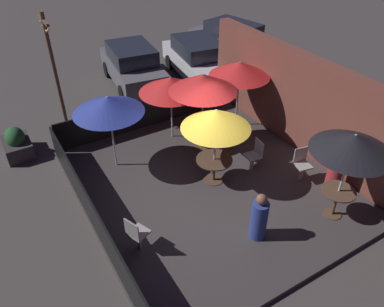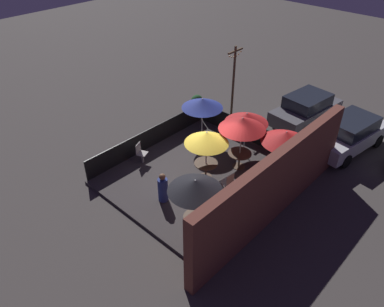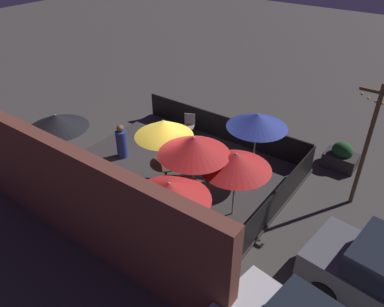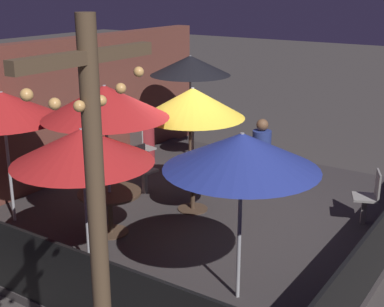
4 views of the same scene
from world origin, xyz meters
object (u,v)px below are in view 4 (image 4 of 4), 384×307
Objects in this scene: patio_umbrella_1 at (105,102)px; patio_umbrella_5 at (82,146)px; dining_table_1 at (110,200)px; patio_chair_2 at (141,147)px; patio_umbrella_2 at (193,103)px; dining_table_0 at (190,131)px; patron_1 at (145,134)px; patio_chair_1 at (142,168)px; patio_umbrella_0 at (190,65)px; patron_0 at (261,152)px; patio_umbrella_4 at (242,151)px; patio_umbrella_3 at (2,106)px; dining_table_2 at (193,179)px; light_post at (100,274)px; patio_chair_0 at (369,195)px.

patio_umbrella_1 reaches higher than patio_umbrella_5.
dining_table_1 is 1.07× the size of patio_chair_2.
patio_umbrella_2 reaches higher than dining_table_0.
patio_umbrella_1 reaches higher than patron_1.
patron_1 reaches higher than patio_chair_1.
patio_umbrella_0 is 2.58m from patron_0.
patio_umbrella_2 is 1.91m from patio_chair_1.
patio_umbrella_4 is 1.07× the size of patio_umbrella_5.
patio_chair_2 is (0.98, 0.81, 0.02)m from patio_chair_1.
patio_umbrella_3 is 2.23m from patio_umbrella_5.
patron_0 is at bearing -6.50° from patio_umbrella_2.
dining_table_2 is at bearing -145.45° from patio_umbrella_0.
dining_table_1 is at bearing 26.16° from patio_umbrella_5.
dining_table_0 is 8.92m from light_post.
dining_table_1 is (0.50, 2.59, -1.38)m from patio_umbrella_4.
patio_umbrella_0 is 2.96m from patio_chair_1.
patron_1 is at bearing 29.29° from patio_umbrella_5.
patio_chair_0 reaches higher than dining_table_2.
patio_umbrella_3 reaches higher than patron_1.
patio_chair_0 is 0.72× the size of patron_1.
patio_chair_1 is at bearing 83.22° from dining_table_2.
patio_umbrella_5 is at bearing 103.47° from patio_umbrella_4.
patio_umbrella_0 is 0.61× the size of light_post.
patio_umbrella_4 reaches higher than patron_0.
patio_umbrella_0 is at bearing 34.55° from patio_umbrella_2.
patron_1 is (0.74, 0.47, 0.05)m from patio_chair_2.
patron_1 is (3.93, 0.29, -1.41)m from patio_umbrella_3.
patio_chair_0 is (-1.45, -4.53, -1.60)m from patio_umbrella_0.
patio_umbrella_3 is (-0.55, 1.68, -0.17)m from patio_umbrella_1.
patio_umbrella_5 is at bearing 29.82° from patio_chair_0.
dining_table_1 is (-4.09, -1.21, -1.53)m from patio_umbrella_0.
dining_table_2 is (-2.58, -1.78, -1.53)m from patio_umbrella_0.
patio_umbrella_5 is (-0.45, -2.17, -0.18)m from patio_umbrella_3.
patio_umbrella_2 reaches higher than dining_table_1.
patio_umbrella_5 is 4.85m from patron_0.
light_post is (-3.54, -3.19, -0.14)m from patio_umbrella_1.
patio_umbrella_0 is 2.41× the size of dining_table_2.
dining_table_1 is 0.81× the size of patron_0.
patio_chair_2 is (3.64, 1.99, -1.28)m from patio_umbrella_5.
light_post reaches higher than patio_chair_2.
patio_umbrella_0 is 1.50m from dining_table_0.
patio_umbrella_0 is at bearing 40.16° from patron_0.
patio_chair_1 is at bearing -8.58° from patio_chair_0.
patio_umbrella_2 is 2.58m from patron_0.
light_post is (-2.54, -2.70, 0.21)m from patio_umbrella_5.
dining_table_1 is (0.00, 0.00, -1.58)m from patio_umbrella_1.
light_post reaches higher than patio_chair_1.
patio_umbrella_5 is (-2.51, 0.08, -0.13)m from patio_umbrella_2.
patron_0 is (4.23, -2.50, -1.42)m from patio_umbrella_3.
patio_umbrella_5 is 2.17× the size of patio_chair_2.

